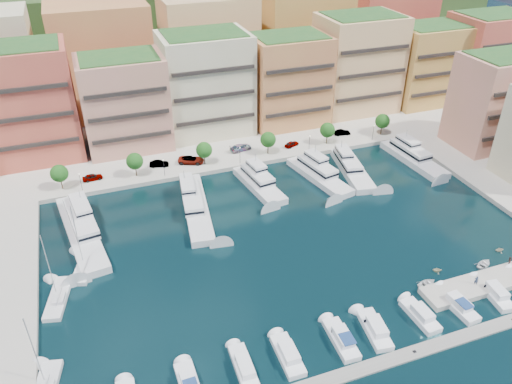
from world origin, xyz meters
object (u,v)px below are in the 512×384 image
lamppost_3 (309,141)px  car_2 (191,160)px  tender_3 (499,250)px  tree_3 (268,140)px  tree_4 (327,130)px  lamppost_4 (373,130)px  yacht_5 (351,167)px  tender_2 (484,264)px  car_1 (159,164)px  tree_0 (59,173)px  tender_1 (437,270)px  sailboat_1 (58,299)px  sailboat_2 (85,267)px  car_5 (342,132)px  tree_2 (204,150)px  yacht_4 (318,174)px  lamppost_2 (240,152)px  yacht_0 (81,227)px  cruiser_2 (244,369)px  person_0 (476,280)px  tender_0 (427,283)px  car_0 (92,177)px  lamppost_1 (164,165)px  cruiser_8 (494,294)px  lamppost_0 (80,179)px  yacht_3 (258,182)px  cruiser_7 (457,305)px  tree_1 (135,161)px  yacht_2 (195,203)px  person_1 (509,261)px  cruiser_6 (420,316)px  cruiser_5 (375,330)px  car_3 (241,147)px  yacht_6 (412,156)px  car_4 (292,144)px  tree_5 (382,121)px

lamppost_3 → car_2: (-28.90, 3.95, -1.98)m
lamppost_3 → tender_3: size_ratio=2.50×
tree_3 → tree_4: size_ratio=1.00×
lamppost_4 → yacht_5: 16.85m
tender_2 → car_1: bearing=20.3°
tree_0 → tender_1: 78.32m
lamppost_3 → sailboat_1: (-59.91, -32.34, -3.52)m
sailboat_2 → car_5: size_ratio=3.09×
tree_2 → yacht_4: tree_2 is taller
lamppost_2 → yacht_0: (-37.21, -14.44, -2.62)m
lamppost_4 → tender_3: bearing=-91.8°
cruiser_2 → person_0: 41.54m
tender_0 → car_0: size_ratio=0.79×
lamppost_1 → cruiser_8: 70.63m
tree_3 → lamppost_0: 44.07m
lamppost_0 → yacht_3: (36.88, -10.06, -2.62)m
car_5 → yacht_5: bearing=167.7°
lamppost_4 → cruiser_7: bearing=-108.1°
tree_1 → tree_3: 32.00m
yacht_4 → car_0: yacht_4 is taller
yacht_2 → yacht_5: (38.08, 2.54, 0.00)m
tree_0 → person_1: bearing=-36.5°
cruiser_6 → yacht_4: bearing=84.7°
yacht_0 → tree_0: bearing=99.5°
tree_0 → tree_2: (32.00, 0.00, 0.00)m
cruiser_6 → tender_1: bearing=41.2°
tree_4 → lamppost_1: (-42.00, -2.30, -0.92)m
car_2 → person_0: car_2 is taller
cruiser_5 → car_1: (-21.07, 60.69, 1.18)m
car_3 → cruiser_6: bearing=175.9°
lamppost_1 → tender_3: size_ratio=2.50×
tree_0 → car_3: 42.51m
yacht_6 → cruiser_5: bearing=-130.2°
tender_1 → person_0: 6.62m
cruiser_8 → cruiser_6: bearing=180.0°
tree_1 → cruiser_7: bearing=-54.3°
tree_0 → tree_4: size_ratio=1.00×
car_0 → car_3: size_ratio=0.78×
tender_1 → person_1: 12.54m
car_0 → lamppost_2: bearing=-101.1°
lamppost_4 → cruiser_8: lamppost_4 is taller
cruiser_7 → car_3: 63.88m
cruiser_8 → car_2: car_2 is taller
tree_1 → cruiser_2: tree_1 is taller
tree_1 → lamppost_4: (60.00, -2.30, -0.92)m
yacht_4 → lamppost_0: bearing=167.7°
lamppost_1 → yacht_3: 21.55m
yacht_2 → car_0: yacht_2 is taller
car_4 → cruiser_2: bearing=129.3°
tree_4 → tree_5: (16.00, 0.00, 0.00)m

